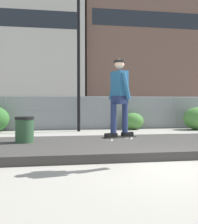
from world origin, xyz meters
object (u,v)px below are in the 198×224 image
at_px(street_lamp, 79,41).
at_px(shrub_right, 198,118).
at_px(shrub_center, 133,121).
at_px(parked_car_mid, 142,113).
at_px(parked_car_near, 50,113).
at_px(skater, 119,93).
at_px(trash_bin, 25,133).
at_px(skateboard, 119,137).

distance_m(street_lamp, shrub_right, 7.72).
xyz_separation_m(street_lamp, shrub_center, (3.06, 0.53, -4.21)).
distance_m(parked_car_mid, shrub_center, 2.99).
bearing_deg(parked_car_near, skater, -82.22).
bearing_deg(parked_car_mid, skater, -110.58).
xyz_separation_m(street_lamp, parked_car_mid, (4.42, 3.16, -3.83)).
height_order(shrub_right, trash_bin, shrub_right).
bearing_deg(shrub_right, parked_car_near, 155.51).
bearing_deg(skateboard, shrub_center, 71.62).
relative_size(skater, shrub_right, 1.05).
bearing_deg(skater, shrub_right, 51.67).
distance_m(street_lamp, parked_car_mid, 6.65).
height_order(skateboard, trash_bin, trash_bin).
height_order(parked_car_mid, shrub_right, parked_car_mid).
relative_size(street_lamp, shrub_center, 6.37).
relative_size(street_lamp, parked_car_near, 1.68).
distance_m(skater, street_lamp, 8.80).
relative_size(skateboard, skater, 0.48).
distance_m(skater, trash_bin, 3.87).
bearing_deg(trash_bin, skater, -51.22).
distance_m(street_lamp, shrub_center, 5.23).
bearing_deg(trash_bin, skateboard, -51.22).
distance_m(skater, parked_car_near, 11.95).
bearing_deg(skater, parked_car_mid, 69.42).
distance_m(parked_car_mid, shrub_right, 3.93).
xyz_separation_m(street_lamp, trash_bin, (-2.18, -5.40, -4.15)).
bearing_deg(parked_car_near, trash_bin, -94.46).
relative_size(skateboard, shrub_center, 0.68).
bearing_deg(shrub_right, street_lamp, 178.89).
bearing_deg(parked_car_mid, trash_bin, -127.67).
xyz_separation_m(shrub_center, shrub_right, (3.52, -0.66, 0.16)).
bearing_deg(shrub_center, street_lamp, -170.20).
distance_m(parked_car_near, trash_bin, 8.97).
distance_m(skateboard, shrub_center, 9.28).
height_order(skateboard, shrub_center, shrub_center).
bearing_deg(street_lamp, shrub_right, -1.11).
bearing_deg(parked_car_near, shrub_center, -33.58).
height_order(shrub_center, trash_bin, trash_bin).
bearing_deg(parked_car_mid, parked_car_near, 176.29).
bearing_deg(street_lamp, skater, -89.09).
height_order(street_lamp, shrub_center, street_lamp).
xyz_separation_m(skater, parked_car_near, (-1.62, 11.82, -0.83)).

